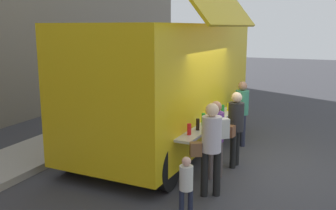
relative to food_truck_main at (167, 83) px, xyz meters
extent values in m
plane|color=#38383D|center=(-0.42, -1.78, -1.67)|extent=(60.00, 60.00, 0.00)
cube|color=gold|center=(0.00, 0.02, 0.01)|extent=(5.92, 2.73, 2.77)
cube|color=gold|center=(-0.66, -1.50, 1.75)|extent=(3.23, 0.83, 0.83)
cube|color=black|center=(-0.64, -1.12, 0.35)|extent=(3.04, 0.24, 1.25)
cube|color=#B7B7BC|center=(-0.65, -1.34, -0.71)|extent=(3.21, 0.50, 0.05)
cylinder|color=red|center=(-1.82, -1.25, -0.58)|extent=(0.08, 0.08, 0.21)
cylinder|color=black|center=(-1.44, -1.30, -0.57)|extent=(0.07, 0.07, 0.23)
cylinder|color=green|center=(-1.04, -1.28, -0.56)|extent=(0.08, 0.08, 0.26)
cylinder|color=silver|center=(-0.64, -1.28, -0.57)|extent=(0.07, 0.07, 0.23)
cylinder|color=orange|center=(-0.25, -1.33, -0.57)|extent=(0.08, 0.08, 0.23)
cylinder|color=#20922F|center=(0.13, -1.38, -0.58)|extent=(0.08, 0.08, 0.22)
cylinder|color=yellow|center=(0.52, -1.43, -0.59)|extent=(0.08, 0.08, 0.20)
cube|color=black|center=(2.85, -0.12, 0.51)|extent=(0.18, 2.09, 1.22)
cylinder|color=black|center=(2.25, 0.99, -1.22)|extent=(0.90, 0.28, 0.90)
cylinder|color=black|center=(2.15, -1.16, -1.22)|extent=(0.90, 0.28, 0.90)
cylinder|color=black|center=(-2.16, 1.20, -1.22)|extent=(0.90, 0.28, 0.90)
cylinder|color=black|center=(-2.26, -0.95, -1.22)|extent=(0.90, 0.28, 0.90)
cylinder|color=#2C5F35|center=(3.86, 2.32, -1.22)|extent=(0.60, 0.60, 0.91)
cylinder|color=black|center=(-0.68, -1.85, -1.27)|extent=(0.13, 0.13, 0.81)
cylinder|color=black|center=(-0.46, -1.88, -1.27)|extent=(0.13, 0.13, 0.81)
cylinder|color=#252526|center=(-0.57, -1.86, -0.55)|extent=(0.34, 0.34, 0.61)
sphere|color=beige|center=(-0.57, -1.86, -0.13)|extent=(0.23, 0.23, 0.23)
cube|color=brown|center=(-0.83, -1.83, -0.81)|extent=(0.21, 0.16, 0.24)
cylinder|color=#4F4443|center=(-1.45, -1.57, -1.28)|extent=(0.12, 0.12, 0.78)
cylinder|color=#4F4443|center=(-1.31, -1.73, -1.28)|extent=(0.12, 0.12, 0.78)
cylinder|color=#592C77|center=(-1.38, -1.65, -0.60)|extent=(0.32, 0.32, 0.59)
sphere|color=#A36D52|center=(-1.38, -1.65, -0.19)|extent=(0.22, 0.22, 0.22)
cube|color=beige|center=(-1.56, -1.82, -0.57)|extent=(0.31, 0.31, 0.38)
cylinder|color=black|center=(-2.25, -1.71, -1.25)|extent=(0.13, 0.13, 0.84)
cylinder|color=black|center=(-2.14, -1.91, -1.25)|extent=(0.13, 0.13, 0.84)
cylinder|color=silver|center=(-2.20, -1.81, -0.51)|extent=(0.35, 0.35, 0.64)
sphere|color=beige|center=(-2.20, -1.81, -0.08)|extent=(0.24, 0.24, 0.24)
cube|color=brown|center=(-2.33, -1.56, -0.78)|extent=(0.22, 0.25, 0.25)
cylinder|color=#1F2335|center=(0.91, -1.72, -1.26)|extent=(0.13, 0.13, 0.82)
cylinder|color=#1F2335|center=(1.09, -1.58, -1.26)|extent=(0.13, 0.13, 0.82)
cylinder|color=#348263|center=(1.00, -1.65, -0.55)|extent=(0.34, 0.34, 0.62)
sphere|color=#966A55|center=(1.00, -1.65, -0.13)|extent=(0.23, 0.23, 0.23)
cylinder|color=#1E2336|center=(-3.24, -1.65, -1.41)|extent=(0.08, 0.08, 0.52)
cylinder|color=#1E2336|center=(-3.17, -1.77, -1.41)|extent=(0.08, 0.08, 0.52)
cylinder|color=beige|center=(-3.20, -1.71, -0.96)|extent=(0.21, 0.21, 0.39)
sphere|color=#D5A187|center=(-3.20, -1.71, -0.69)|extent=(0.15, 0.15, 0.15)
camera|label=1|loc=(-8.35, -3.60, 1.34)|focal=40.31mm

